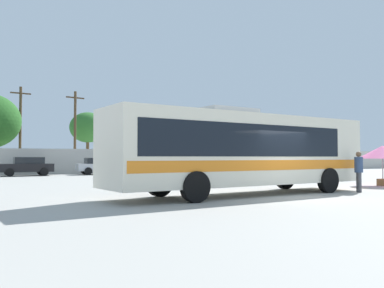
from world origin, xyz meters
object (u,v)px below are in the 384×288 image
attendant_by_bus_door (359,169)px  utility_pole_far (75,130)px  parked_car_second_black (27,166)px  vendor_umbrella_near_gate_pink (382,153)px  coach_bus_cream_orange (242,149)px  roadside_tree_midleft (88,128)px  parked_car_third_silver (101,166)px  utility_pole_near (20,128)px

attendant_by_bus_door → utility_pole_far: bearing=105.2°
attendant_by_bus_door → parked_car_second_black: size_ratio=0.42×
attendant_by_bus_door → vendor_umbrella_near_gate_pink: (4.29, 2.27, 0.75)m
parked_car_second_black → attendant_by_bus_door: bearing=-62.5°
coach_bus_cream_orange → roadside_tree_midleft: 30.81m
roadside_tree_midleft → utility_pole_far: bearing=-113.5°
attendant_by_bus_door → roadside_tree_midleft: size_ratio=0.27×
parked_car_second_black → utility_pole_far: size_ratio=0.53×
parked_car_third_silver → parked_car_second_black: bearing=-179.7°
attendant_by_bus_door → parked_car_third_silver: bearing=104.4°
utility_pole_near → utility_pole_far: (4.73, -0.89, -0.11)m
coach_bus_cream_orange → utility_pole_far: (-2.06, 25.59, 2.22)m
vendor_umbrella_near_gate_pink → parked_car_second_black: vendor_umbrella_near_gate_pink is taller
utility_pole_near → utility_pole_far: utility_pole_near is taller
parked_car_second_black → utility_pole_near: size_ratio=0.52×
parked_car_third_silver → utility_pole_near: 8.67m
coach_bus_cream_orange → vendor_umbrella_near_gate_pink: 9.58m
parked_car_second_black → parked_car_third_silver: 5.93m
roadside_tree_midleft → attendant_by_bus_door: bearing=-81.0°
parked_car_second_black → utility_pole_near: bearing=93.1°
coach_bus_cream_orange → attendant_by_bus_door: bearing=-12.0°
vendor_umbrella_near_gate_pink → parked_car_third_silver: (-10.09, 20.27, -0.97)m
attendant_by_bus_door → roadside_tree_midleft: roadside_tree_midleft is taller
coach_bus_cream_orange → roadside_tree_midleft: bearing=89.7°
utility_pole_near → utility_pole_far: 4.81m
coach_bus_cream_orange → parked_car_second_black: 22.41m
coach_bus_cream_orange → parked_car_second_black: bearing=106.9°
attendant_by_bus_door → utility_pole_far: size_ratio=0.23×
utility_pole_near → roadside_tree_midleft: utility_pole_near is taller
parked_car_third_silver → utility_pole_near: utility_pole_near is taller
roadside_tree_midleft → coach_bus_cream_orange: bearing=-90.3°
utility_pole_near → roadside_tree_midleft: bearing=31.2°
utility_pole_near → utility_pole_far: size_ratio=1.03×
coach_bus_cream_orange → utility_pole_near: (-6.78, 26.48, 2.34)m
attendant_by_bus_door → parked_car_third_silver: attendant_by_bus_door is taller
parked_car_third_silver → vendor_umbrella_near_gate_pink: bearing=-63.5°
coach_bus_cream_orange → parked_car_third_silver: bearing=91.6°
utility_pole_far → parked_car_third_silver: bearing=-70.4°
coach_bus_cream_orange → roadside_tree_midleft: (0.16, 30.68, 2.87)m
attendant_by_bus_door → utility_pole_far: 27.83m
attendant_by_bus_door → roadside_tree_midleft: (-5.05, 31.78, 3.70)m
parked_car_second_black → parked_car_third_silver: size_ratio=1.00×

